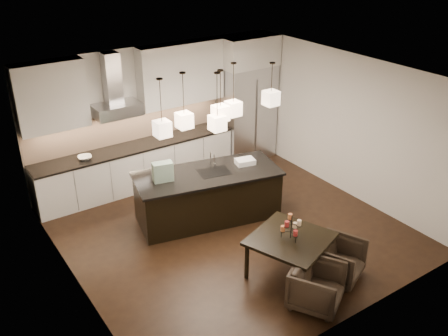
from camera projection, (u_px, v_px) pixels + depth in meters
floor at (230, 230)px, 8.93m from camera, size 5.50×5.50×0.02m
ceiling at (231, 76)px, 7.68m from camera, size 5.50×5.50×0.02m
wall_back at (155, 112)px, 10.36m from camera, size 5.50×0.02×2.80m
wall_front at (356, 236)px, 6.26m from camera, size 5.50×0.02×2.80m
wall_left at (68, 206)px, 6.92m from camera, size 0.02×5.50×2.80m
wall_right at (347, 125)px, 9.70m from camera, size 0.02×5.50×2.80m
refrigerator at (247, 113)px, 11.28m from camera, size 1.20×0.72×2.15m
fridge_panel at (248, 51)px, 10.66m from camera, size 1.26×0.72×0.65m
lower_cabinets at (138, 167)px, 10.22m from camera, size 4.21×0.62×0.88m
countertop at (136, 146)px, 10.02m from camera, size 4.21×0.66×0.04m
backsplash at (128, 126)px, 10.09m from camera, size 4.21×0.02×0.63m
upper_cab_left at (51, 97)px, 8.81m from camera, size 1.25×0.35×1.25m
upper_cab_right at (181, 74)px, 10.15m from camera, size 1.85×0.35×1.25m
hood_canopy at (117, 110)px, 9.54m from camera, size 0.90×0.52×0.24m
hood_chimney at (112, 78)px, 9.36m from camera, size 0.30×0.28×0.96m
fruit_bowl at (85, 158)px, 9.41m from camera, size 0.31×0.31×0.06m
island_body at (208, 196)px, 9.11m from camera, size 2.68×1.54×0.89m
island_top at (207, 174)px, 8.91m from camera, size 2.78×1.64×0.04m
faucet at (211, 160)px, 8.93m from camera, size 0.15×0.26×0.38m
tote_bag at (163, 172)px, 8.55m from camera, size 0.37×0.25×0.34m
food_container at (245, 162)px, 9.20m from camera, size 0.39×0.31×0.10m
dining_table at (289, 256)px, 7.68m from camera, size 1.42×1.42×0.66m
candelabra at (291, 227)px, 7.45m from camera, size 0.41×0.41×0.39m
candle_a at (295, 225)px, 7.55m from camera, size 0.09×0.09×0.09m
candle_b at (283, 229)px, 7.47m from camera, size 0.09×0.09×0.09m
candle_c at (295, 233)px, 7.36m from camera, size 0.09×0.09×0.09m
candle_d at (290, 216)px, 7.51m from camera, size 0.09×0.09×0.09m
candle_e at (287, 224)px, 7.32m from camera, size 0.09×0.09×0.09m
candle_f at (299, 223)px, 7.35m from camera, size 0.09×0.09×0.09m
armchair_left at (317, 286)px, 7.04m from camera, size 0.96×0.96×0.65m
armchair_right at (339, 260)px, 7.60m from camera, size 0.90×0.91×0.63m
pendant_a at (162, 129)px, 7.99m from camera, size 0.24×0.24×0.26m
pendant_b at (184, 120)px, 8.30m from camera, size 0.24×0.24×0.26m
pendant_c at (220, 113)px, 8.39m from camera, size 0.24×0.24×0.26m
pendant_d at (233, 108)px, 8.84m from camera, size 0.24×0.24×0.26m
pendant_e at (271, 98)px, 8.77m from camera, size 0.24×0.24×0.26m
pendant_f at (217, 123)px, 8.31m from camera, size 0.24×0.24×0.26m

